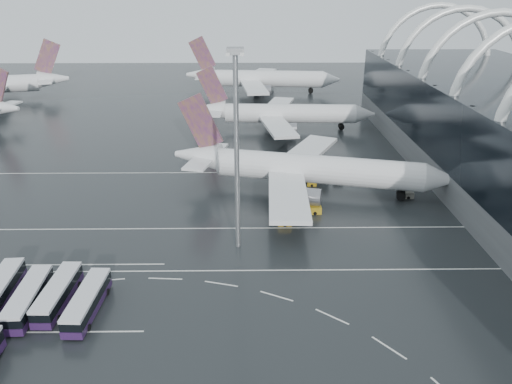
{
  "coord_description": "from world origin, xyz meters",
  "views": [
    {
      "loc": [
        3.23,
        -66.3,
        39.7
      ],
      "look_at": [
        4.21,
        11.72,
        7.0
      ],
      "focal_mm": 35.0,
      "sensor_mm": 36.0,
      "label": 1
    }
  ],
  "objects_px": {
    "floodlight_mast": "(236,129)",
    "gse_cart_belly_c": "(285,221)",
    "gse_cart_belly_b": "(338,180)",
    "gse_cart_belly_d": "(408,195)",
    "bus_row_near_d": "(87,301)",
    "jet_remote_far": "(2,84)",
    "airliner_gate_b": "(281,114)",
    "gse_cart_belly_e": "(312,183)",
    "bus_row_near_b": "(28,298)",
    "gse_cart_belly_a": "(315,210)",
    "airliner_gate_c": "(260,79)",
    "bus_row_near_a": "(0,290)",
    "airliner_main": "(303,169)",
    "bus_row_near_c": "(58,293)"
  },
  "relations": [
    {
      "from": "floodlight_mast",
      "to": "gse_cart_belly_c",
      "type": "distance_m",
      "value": 22.15
    },
    {
      "from": "gse_cart_belly_b",
      "to": "gse_cart_belly_c",
      "type": "bearing_deg",
      "value": -122.2
    },
    {
      "from": "gse_cart_belly_d",
      "to": "bus_row_near_d",
      "type": "bearing_deg",
      "value": -144.99
    },
    {
      "from": "jet_remote_far",
      "to": "gse_cart_belly_d",
      "type": "height_order",
      "value": "jet_remote_far"
    },
    {
      "from": "airliner_gate_b",
      "to": "bus_row_near_d",
      "type": "xyz_separation_m",
      "value": [
        -30.18,
        -88.21,
        -2.95
      ]
    },
    {
      "from": "gse_cart_belly_e",
      "to": "gse_cart_belly_d",
      "type": "bearing_deg",
      "value": -20.16
    },
    {
      "from": "airliner_gate_b",
      "to": "gse_cart_belly_e",
      "type": "bearing_deg",
      "value": -81.94
    },
    {
      "from": "bus_row_near_b",
      "to": "gse_cart_belly_a",
      "type": "relative_size",
      "value": 5.09
    },
    {
      "from": "airliner_gate_c",
      "to": "gse_cart_belly_e",
      "type": "height_order",
      "value": "airliner_gate_c"
    },
    {
      "from": "bus_row_near_a",
      "to": "floodlight_mast",
      "type": "height_order",
      "value": "floodlight_mast"
    },
    {
      "from": "jet_remote_far",
      "to": "bus_row_near_a",
      "type": "bearing_deg",
      "value": 99.75
    },
    {
      "from": "gse_cart_belly_d",
      "to": "gse_cart_belly_e",
      "type": "relative_size",
      "value": 1.15
    },
    {
      "from": "gse_cart_belly_a",
      "to": "gse_cart_belly_b",
      "type": "bearing_deg",
      "value": 66.08
    },
    {
      "from": "airliner_gate_c",
      "to": "floodlight_mast",
      "type": "bearing_deg",
      "value": -87.24
    },
    {
      "from": "bus_row_near_a",
      "to": "gse_cart_belly_d",
      "type": "height_order",
      "value": "bus_row_near_a"
    },
    {
      "from": "airliner_gate_b",
      "to": "gse_cart_belly_b",
      "type": "bearing_deg",
      "value": -73.97
    },
    {
      "from": "airliner_main",
      "to": "bus_row_near_d",
      "type": "height_order",
      "value": "airliner_main"
    },
    {
      "from": "jet_remote_far",
      "to": "gse_cart_belly_c",
      "type": "distance_m",
      "value": 143.76
    },
    {
      "from": "gse_cart_belly_c",
      "to": "airliner_gate_b",
      "type": "bearing_deg",
      "value": 87.43
    },
    {
      "from": "bus_row_near_d",
      "to": "gse_cart_belly_e",
      "type": "distance_m",
      "value": 55.58
    },
    {
      "from": "jet_remote_far",
      "to": "gse_cart_belly_c",
      "type": "height_order",
      "value": "jet_remote_far"
    },
    {
      "from": "gse_cart_belly_a",
      "to": "gse_cart_belly_c",
      "type": "relative_size",
      "value": 1.01
    },
    {
      "from": "bus_row_near_a",
      "to": "bus_row_near_c",
      "type": "distance_m",
      "value": 8.07
    },
    {
      "from": "jet_remote_far",
      "to": "gse_cart_belly_a",
      "type": "bearing_deg",
      "value": 121.25
    },
    {
      "from": "bus_row_near_a",
      "to": "airliner_gate_c",
      "type": "bearing_deg",
      "value": -19.5
    },
    {
      "from": "airliner_gate_c",
      "to": "floodlight_mast",
      "type": "height_order",
      "value": "floodlight_mast"
    },
    {
      "from": "bus_row_near_c",
      "to": "gse_cart_belly_b",
      "type": "height_order",
      "value": "bus_row_near_c"
    },
    {
      "from": "airliner_gate_b",
      "to": "jet_remote_far",
      "type": "distance_m",
      "value": 108.76
    },
    {
      "from": "airliner_gate_c",
      "to": "bus_row_near_b",
      "type": "bearing_deg",
      "value": -97.72
    },
    {
      "from": "airliner_main",
      "to": "airliner_gate_c",
      "type": "distance_m",
      "value": 100.94
    },
    {
      "from": "airliner_gate_c",
      "to": "jet_remote_far",
      "type": "distance_m",
      "value": 95.48
    },
    {
      "from": "bus_row_near_a",
      "to": "gse_cart_belly_a",
      "type": "xyz_separation_m",
      "value": [
        45.76,
        27.29,
        -1.02
      ]
    },
    {
      "from": "floodlight_mast",
      "to": "gse_cart_belly_e",
      "type": "distance_m",
      "value": 35.89
    },
    {
      "from": "airliner_gate_b",
      "to": "floodlight_mast",
      "type": "relative_size",
      "value": 1.68
    },
    {
      "from": "bus_row_near_b",
      "to": "bus_row_near_c",
      "type": "distance_m",
      "value": 3.62
    },
    {
      "from": "floodlight_mast",
      "to": "gse_cart_belly_a",
      "type": "xyz_separation_m",
      "value": [
        14.07,
        12.44,
        -19.11
      ]
    },
    {
      "from": "airliner_main",
      "to": "bus_row_near_c",
      "type": "xyz_separation_m",
      "value": [
        -36.52,
        -38.89,
        -3.24
      ]
    },
    {
      "from": "bus_row_near_a",
      "to": "gse_cart_belly_d",
      "type": "xyz_separation_m",
      "value": [
        65.25,
        34.35,
        -1.06
      ]
    },
    {
      "from": "airliner_main",
      "to": "gse_cart_belly_e",
      "type": "height_order",
      "value": "airliner_main"
    },
    {
      "from": "bus_row_near_b",
      "to": "gse_cart_belly_a",
      "type": "height_order",
      "value": "bus_row_near_b"
    },
    {
      "from": "bus_row_near_c",
      "to": "gse_cart_belly_d",
      "type": "xyz_separation_m",
      "value": [
        57.22,
        35.14,
        -1.01
      ]
    },
    {
      "from": "gse_cart_belly_b",
      "to": "gse_cart_belly_d",
      "type": "relative_size",
      "value": 0.93
    },
    {
      "from": "airliner_main",
      "to": "gse_cart_belly_c",
      "type": "distance_m",
      "value": 16.8
    },
    {
      "from": "gse_cart_belly_c",
      "to": "gse_cart_belly_e",
      "type": "xyz_separation_m",
      "value": [
        6.94,
        18.6,
        -0.12
      ]
    },
    {
      "from": "airliner_gate_b",
      "to": "gse_cart_belly_b",
      "type": "height_order",
      "value": "airliner_gate_b"
    },
    {
      "from": "gse_cart_belly_b",
      "to": "gse_cart_belly_d",
      "type": "bearing_deg",
      "value": -34.48
    },
    {
      "from": "bus_row_near_c",
      "to": "gse_cart_belly_c",
      "type": "distance_m",
      "value": 39.46
    },
    {
      "from": "bus_row_near_a",
      "to": "bus_row_near_d",
      "type": "xyz_separation_m",
      "value": [
        12.49,
        -2.61,
        -0.05
      ]
    },
    {
      "from": "jet_remote_far",
      "to": "gse_cart_belly_e",
      "type": "xyz_separation_m",
      "value": [
        104.09,
        -87.25,
        -4.97
      ]
    },
    {
      "from": "gse_cart_belly_c",
      "to": "gse_cart_belly_e",
      "type": "height_order",
      "value": "gse_cart_belly_c"
    }
  ]
}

